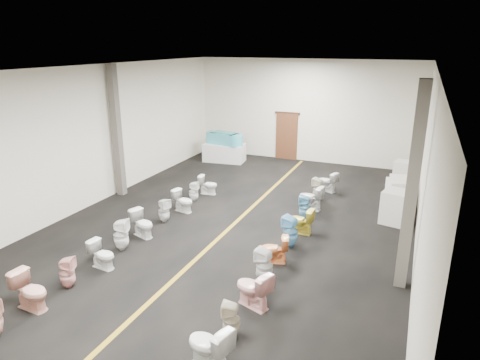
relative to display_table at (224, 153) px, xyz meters
The scene contains 36 objects.
floor 7.21m from the display_table, 63.18° to the right, with size 16.00×16.00×0.00m, color black.
ceiling 8.28m from the display_table, 63.18° to the right, with size 16.00×16.00×0.00m, color black.
wall_back 4.06m from the display_table, 25.93° to the left, with size 10.00×10.00×0.00m, color beige.
wall_left 6.91m from the display_table, 105.27° to the right, with size 16.00×16.00×0.00m, color beige.
wall_right 10.61m from the display_table, 37.91° to the right, with size 16.00×16.00×0.00m, color beige.
aisle_stripe 7.21m from the display_table, 63.18° to the right, with size 0.12×15.60×0.01m, color olive.
back_door 2.95m from the display_table, 31.82° to the left, with size 1.00×0.10×2.10m, color #562D19.
door_frame 3.36m from the display_table, 31.99° to the left, with size 1.15×0.08×0.10m, color #331C11.
column_left 5.92m from the display_table, 105.50° to the right, with size 0.25×0.25×4.50m, color #59544C.
column_right 11.41m from the display_table, 44.73° to the right, with size 0.25×0.25×4.50m, color #59544C.
display_table is the anchor object (origin of this frame).
bathtub 0.67m from the display_table, 104.04° to the left, with size 1.84×0.85×0.55m.
appliance_crate_a 8.79m from the display_table, 29.52° to the right, with size 0.78×0.78×1.00m, color silver.
appliance_crate_b 8.29m from the display_table, 22.78° to the right, with size 0.72×0.72×1.00m, color white.
appliance_crate_c 7.93m from the display_table, 15.33° to the right, with size 0.70×0.70×0.79m, color silver.
appliance_crate_d 7.66m from the display_table, ahead, with size 0.64×0.64×0.92m, color silver.
toilet_left_2 11.83m from the display_table, 84.26° to the right, with size 0.45×0.78×0.80m, color #E8A791.
toilet_left_3 10.97m from the display_table, 83.31° to the right, with size 0.33×0.34×0.73m, color #E3A09A.
toilet_left_4 9.99m from the display_table, 81.96° to the right, with size 0.38×0.67×0.68m, color white.
toilet_left_5 9.04m from the display_table, 82.22° to the right, with size 0.38×0.39×0.85m, color white.
toilet_left_6 8.15m from the display_table, 81.17° to the right, with size 0.42×0.74×0.75m, color white.
toilet_left_7 7.09m from the display_table, 79.81° to the right, with size 0.33×0.34×0.74m, color white.
toilet_left_8 6.16m from the display_table, 77.33° to the right, with size 0.39×0.69×0.71m, color white.
toilet_left_9 5.23m from the display_table, 76.53° to the right, with size 0.31×0.32×0.70m, color white.
toilet_left_10 4.42m from the display_table, 72.54° to the right, with size 0.38×0.66×0.68m, color white.
toilet_right_1 12.97m from the display_table, 66.18° to the right, with size 0.46×0.82×0.83m, color white.
toilet_right_2 12.19m from the display_table, 64.48° to the right, with size 0.32×0.32×0.70m, color beige.
toilet_right_3 11.27m from the display_table, 62.12° to the right, with size 0.45×0.80×0.81m, color beige.
toilet_right_4 10.40m from the display_table, 60.14° to the right, with size 0.37×0.38×0.83m, color silver.
toilet_right_5 9.52m from the display_table, 57.73° to the right, with size 0.39×0.68×0.70m, color #EF8A48.
toilet_right_6 8.77m from the display_table, 53.65° to the right, with size 0.39×0.39×0.86m, color #71BBE3.
toilet_right_7 8.07m from the display_table, 49.69° to the right, with size 0.42×0.73×0.75m, color yellow.
toilet_right_8 7.21m from the display_table, 45.26° to the right, with size 0.34×0.35×0.76m, color #67AECF.
toilet_right_9 6.59m from the display_table, 40.12° to the right, with size 0.45×0.78×0.80m, color silver.
toilet_right_10 6.08m from the display_table, 33.40° to the right, with size 0.36×0.36×0.79m, color beige.
toilet_right_11 5.65m from the display_table, 23.84° to the right, with size 0.41×0.72×0.73m, color silver.
Camera 1 is at (4.73, -10.60, 5.15)m, focal length 32.00 mm.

